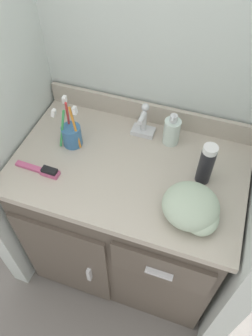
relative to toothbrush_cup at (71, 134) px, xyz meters
The scene contains 10 objects.
ground_plane 0.86m from the toothbrush_cup, ahead, with size 6.00×6.00×0.00m, color slate.
wall_back 0.46m from the toothbrush_cup, 49.46° to the left, with size 1.04×0.08×2.20m, color silver.
vanity 0.49m from the toothbrush_cup, ahead, with size 0.86×0.56×0.77m.
backsplash 0.33m from the toothbrush_cup, 42.75° to the left, with size 0.86×0.02×0.09m.
sink_faucet 0.28m from the toothbrush_cup, 30.76° to the left, with size 0.09×0.09×0.14m.
toothbrush_cup is the anchor object (origin of this frame).
soap_dispenser 0.38m from the toothbrush_cup, 20.67° to the left, with size 0.06×0.07×0.14m.
shaving_cream_can 0.51m from the toothbrush_cup, ahead, with size 0.05×0.05×0.17m.
hairbrush 0.18m from the toothbrush_cup, 103.56° to the right, with size 0.17×0.04×0.03m.
hand_towel 0.53m from the toothbrush_cup, 18.92° to the right, with size 0.19×0.18×0.10m.
Camera 1 is at (0.24, -0.73, 1.70)m, focal length 35.00 mm.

